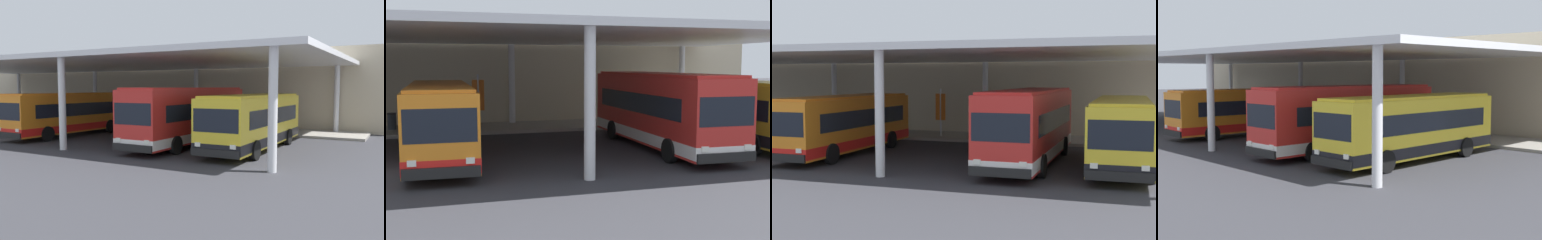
% 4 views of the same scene
% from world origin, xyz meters
% --- Properties ---
extents(ground_plane, '(200.00, 200.00, 0.00)m').
position_xyz_m(ground_plane, '(0.00, 0.00, 0.00)').
color(ground_plane, '#333338').
extents(platform_kerb, '(42.00, 4.50, 0.18)m').
position_xyz_m(platform_kerb, '(0.00, 11.75, 0.09)').
color(platform_kerb, gray).
rests_on(platform_kerb, ground).
extents(station_building_facade, '(48.00, 1.60, 6.80)m').
position_xyz_m(station_building_facade, '(0.00, 15.00, 3.40)').
color(station_building_facade, '#C1B293').
rests_on(station_building_facade, ground).
extents(canopy_shelter, '(40.00, 17.00, 5.55)m').
position_xyz_m(canopy_shelter, '(0.00, 5.50, 5.31)').
color(canopy_shelter, silver).
rests_on(canopy_shelter, ground).
extents(bus_nearest_bay, '(2.88, 10.58, 3.17)m').
position_xyz_m(bus_nearest_bay, '(1.34, 2.79, 1.66)').
color(bus_nearest_bay, orange).
rests_on(bus_nearest_bay, ground).
extents(bus_second_bay, '(2.82, 11.36, 3.57)m').
position_xyz_m(bus_second_bay, '(11.46, 2.78, 1.84)').
color(bus_second_bay, red).
rests_on(bus_second_bay, ground).
extents(bus_middle_bay, '(2.77, 10.54, 3.17)m').
position_xyz_m(bus_middle_bay, '(15.70, 2.93, 1.66)').
color(bus_middle_bay, yellow).
rests_on(bus_middle_bay, ground).
extents(trash_bin, '(0.52, 0.52, 0.98)m').
position_xyz_m(trash_bin, '(-1.14, 12.03, 0.68)').
color(trash_bin, '#33383D').
rests_on(trash_bin, platform_kerb).
extents(banner_sign, '(0.70, 0.12, 3.20)m').
position_xyz_m(banner_sign, '(3.74, 10.94, 1.98)').
color(banner_sign, '#B2B2B7').
rests_on(banner_sign, platform_kerb).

